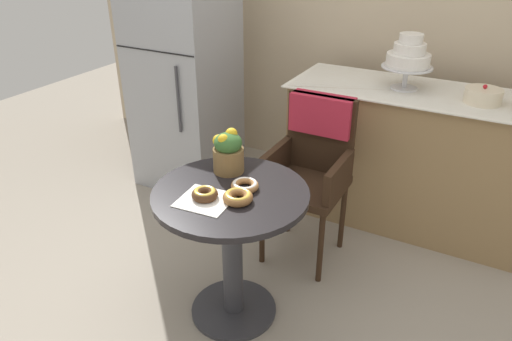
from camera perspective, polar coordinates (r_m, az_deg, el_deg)
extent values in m
plane|color=gray|center=(2.59, -2.66, -16.40)|extent=(8.00, 8.00, 0.00)
cylinder|color=black|center=(2.16, -3.07, -2.87)|extent=(0.72, 0.72, 0.03)
cylinder|color=#333338|center=(2.36, -2.85, -10.39)|extent=(0.10, 0.10, 0.69)
cylinder|color=#333338|center=(2.58, -2.67, -16.24)|extent=(0.44, 0.44, 0.02)
cube|color=#332114|center=(2.70, 5.94, -1.92)|extent=(0.42, 0.42, 0.04)
cube|color=#332114|center=(2.75, 7.76, 4.39)|extent=(0.40, 0.04, 0.46)
cube|color=#332114|center=(2.72, 2.37, 1.07)|extent=(0.04, 0.38, 0.18)
cube|color=#332114|center=(2.59, 9.92, -0.75)|extent=(0.04, 0.38, 0.18)
cube|color=#B22338|center=(2.70, 7.92, 6.72)|extent=(0.36, 0.11, 0.22)
cylinder|color=#332114|center=(2.76, 0.74, -7.14)|extent=(0.03, 0.03, 0.45)
cylinder|color=#332114|center=(2.64, 7.75, -9.21)|extent=(0.03, 0.03, 0.45)
cylinder|color=#332114|center=(3.03, 3.92, -3.69)|extent=(0.03, 0.03, 0.45)
cylinder|color=#332114|center=(2.93, 10.35, -5.40)|extent=(0.03, 0.03, 0.45)
cube|color=white|center=(2.09, -6.09, -3.57)|extent=(0.24, 0.23, 0.00)
torus|color=#936033|center=(2.07, -2.19, -3.23)|extent=(0.13, 0.13, 0.04)
torus|color=gold|center=(2.06, -2.19, -2.96)|extent=(0.12, 0.12, 0.02)
torus|color=#4C2D19|center=(2.10, -6.16, -2.86)|extent=(0.12, 0.12, 0.04)
torus|color=gold|center=(2.09, -6.18, -2.58)|extent=(0.10, 0.10, 0.02)
torus|color=#AD7542|center=(2.16, -1.35, -1.83)|extent=(0.13, 0.13, 0.03)
torus|color=white|center=(2.16, -1.35, -1.61)|extent=(0.11, 0.11, 0.02)
cylinder|color=brown|center=(2.30, -3.31, 1.28)|extent=(0.15, 0.15, 0.12)
ellipsoid|color=#38662D|center=(2.26, -3.37, 3.32)|extent=(0.14, 0.14, 0.10)
sphere|color=gold|center=(2.25, -2.86, 3.23)|extent=(0.06, 0.06, 0.06)
sphere|color=gold|center=(2.26, -2.97, 4.41)|extent=(0.06, 0.06, 0.06)
sphere|color=gold|center=(2.28, -4.52, 3.62)|extent=(0.06, 0.06, 0.06)
sphere|color=gold|center=(2.23, -3.94, 3.70)|extent=(0.05, 0.05, 0.05)
cube|color=#93754C|center=(3.21, 17.93, 1.39)|extent=(1.50, 0.56, 0.90)
cube|color=white|center=(3.05, 19.15, 8.92)|extent=(1.56, 0.62, 0.01)
cylinder|color=silver|center=(3.06, 17.32, 9.45)|extent=(0.16, 0.16, 0.01)
cylinder|color=silver|center=(3.04, 17.50, 10.61)|extent=(0.03, 0.03, 0.12)
cylinder|color=silver|center=(3.02, 17.67, 11.76)|extent=(0.30, 0.30, 0.01)
cylinder|color=white|center=(3.01, 17.78, 12.52)|extent=(0.26, 0.25, 0.08)
cylinder|color=white|center=(3.02, 17.71, 12.04)|extent=(0.26, 0.26, 0.01)
cylinder|color=white|center=(3.00, 17.98, 13.77)|extent=(0.19, 0.19, 0.06)
cylinder|color=white|center=(3.00, 17.91, 13.37)|extent=(0.19, 0.19, 0.01)
cylinder|color=white|center=(2.99, 18.14, 14.84)|extent=(0.14, 0.14, 0.05)
cylinder|color=white|center=(2.99, 18.09, 14.49)|extent=(0.14, 0.14, 0.01)
cylinder|color=beige|center=(2.96, 25.61, 8.10)|extent=(0.20, 0.20, 0.08)
sphere|color=red|center=(2.94, 25.82, 9.06)|extent=(0.02, 0.02, 0.02)
cube|color=#9EA0A5|center=(3.49, -8.65, 11.64)|extent=(0.64, 0.60, 1.70)
cube|color=black|center=(3.21, -12.18, 13.85)|extent=(0.63, 0.01, 0.01)
cylinder|color=#3F3F44|center=(3.18, -9.33, 8.35)|extent=(0.02, 0.02, 0.45)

